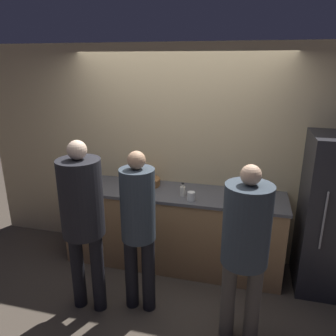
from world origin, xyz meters
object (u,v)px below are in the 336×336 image
(fruit_bowl, at_px, (145,182))
(bottle_clear, at_px, (183,191))
(utensil_crock, at_px, (250,187))
(cup_white, at_px, (191,196))
(person_right, at_px, (246,239))
(person_center, at_px, (138,221))
(person_left, at_px, (82,211))

(fruit_bowl, distance_m, bottle_clear, 0.56)
(utensil_crock, xyz_separation_m, cup_white, (-0.61, -0.39, -0.02))
(person_right, height_order, fruit_bowl, person_right)
(person_center, xyz_separation_m, fruit_bowl, (-0.24, 0.94, 0.03))
(person_left, bearing_deg, cup_white, 40.30)
(utensil_crock, bearing_deg, cup_white, -147.43)
(person_right, distance_m, utensil_crock, 1.17)
(cup_white, bearing_deg, person_left, -139.70)
(cup_white, bearing_deg, person_center, -121.54)
(person_right, bearing_deg, person_center, 171.53)
(cup_white, bearing_deg, person_right, -52.37)
(bottle_clear, height_order, cup_white, bottle_clear)
(cup_white, bearing_deg, fruit_bowl, 153.19)
(person_center, bearing_deg, cup_white, 58.46)
(person_left, bearing_deg, fruit_bowl, 76.08)
(person_left, height_order, utensil_crock, person_left)
(fruit_bowl, bearing_deg, person_center, -75.90)
(person_center, xyz_separation_m, bottle_clear, (0.27, 0.72, 0.05))
(utensil_crock, bearing_deg, bottle_clear, -157.74)
(person_center, height_order, bottle_clear, person_center)
(person_right, bearing_deg, cup_white, 127.63)
(person_center, height_order, utensil_crock, person_center)
(person_right, relative_size, bottle_clear, 10.64)
(person_left, relative_size, person_center, 1.06)
(person_left, bearing_deg, utensil_crock, 37.33)
(person_center, distance_m, utensil_crock, 1.43)
(person_center, distance_m, bottle_clear, 0.77)
(person_left, height_order, cup_white, person_left)
(utensil_crock, relative_size, cup_white, 2.76)
(bottle_clear, bearing_deg, person_center, -110.64)
(utensil_crock, xyz_separation_m, bottle_clear, (-0.73, -0.30, -0.00))
(person_left, xyz_separation_m, person_right, (1.49, -0.02, -0.07))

